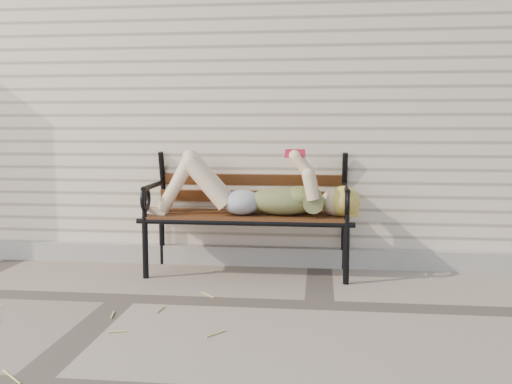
# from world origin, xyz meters

# --- Properties ---
(ground) EXTENTS (80.00, 80.00, 0.00)m
(ground) POSITION_xyz_m (0.00, 0.00, 0.00)
(ground) COLOR gray
(ground) RESTS_ON ground
(house_wall) EXTENTS (8.00, 4.00, 3.00)m
(house_wall) POSITION_xyz_m (0.00, 3.00, 1.50)
(house_wall) COLOR beige
(house_wall) RESTS_ON ground
(foundation_strip) EXTENTS (8.00, 0.10, 0.15)m
(foundation_strip) POSITION_xyz_m (0.00, 0.97, 0.07)
(foundation_strip) COLOR #AAA49A
(foundation_strip) RESTS_ON ground
(garden_bench) EXTENTS (1.64, 0.65, 1.06)m
(garden_bench) POSITION_xyz_m (0.71, 0.82, 0.59)
(garden_bench) COLOR black
(garden_bench) RESTS_ON ground
(reading_woman) EXTENTS (1.54, 0.35, 0.49)m
(reading_woman) POSITION_xyz_m (0.73, 0.69, 0.63)
(reading_woman) COLOR #09303F
(reading_woman) RESTS_ON ground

